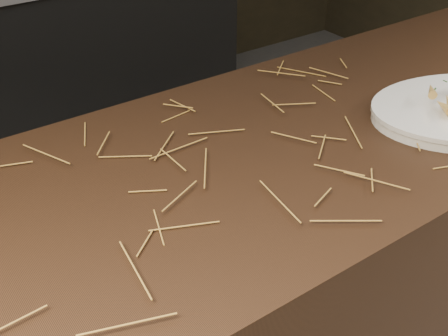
# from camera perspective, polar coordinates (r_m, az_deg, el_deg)

# --- Properties ---
(main_counter) EXTENTS (2.40, 0.70, 0.90)m
(main_counter) POSITION_cam_1_polar(r_m,az_deg,el_deg) (1.40, 0.04, -15.06)
(main_counter) COLOR black
(main_counter) RESTS_ON ground
(back_counter) EXTENTS (1.82, 0.62, 0.84)m
(back_counter) POSITION_cam_1_polar(r_m,az_deg,el_deg) (2.97, -16.73, 10.86)
(back_counter) COLOR black
(back_counter) RESTS_ON ground
(straw_bedding) EXTENTS (1.40, 0.60, 0.02)m
(straw_bedding) POSITION_cam_1_polar(r_m,az_deg,el_deg) (1.10, 0.04, 0.87)
(straw_bedding) COLOR olive
(straw_bedding) RESTS_ON main_counter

